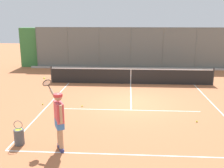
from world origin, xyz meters
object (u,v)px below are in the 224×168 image
object	(u,v)px
tennis_ball_near_net	(43,104)
ball_basket	(19,136)
tennis_player	(59,116)
tennis_ball_by_sideline	(82,106)
tennis_ball_near_baseline	(197,121)

from	to	relation	value
tennis_ball_near_net	ball_basket	bearing A→B (deg)	97.60
tennis_player	tennis_ball_by_sideline	world-z (taller)	tennis_player
tennis_ball_near_baseline	tennis_ball_near_net	distance (m)	6.98
tennis_ball_near_net	tennis_ball_by_sideline	distance (m)	1.91
tennis_player	tennis_ball_by_sideline	bearing A→B (deg)	-25.79
tennis_ball_near_net	ball_basket	world-z (taller)	ball_basket
tennis_player	ball_basket	xyz separation A→B (m)	(1.40, -0.21, -0.78)
tennis_ball_near_baseline	tennis_player	bearing A→B (deg)	27.46
tennis_ball_near_net	ball_basket	size ratio (longest dim) A/B	0.08
tennis_ball_near_baseline	tennis_ball_by_sideline	size ratio (longest dim) A/B	1.00
tennis_player	tennis_ball_by_sideline	xyz separation A→B (m)	(0.03, -4.09, -1.05)
tennis_player	tennis_ball_near_net	distance (m)	4.77
tennis_ball_near_net	tennis_player	bearing A→B (deg)	114.59
tennis_ball_by_sideline	ball_basket	xyz separation A→B (m)	(1.37, 3.88, 0.27)
tennis_player	tennis_ball_near_net	bearing A→B (deg)	-1.61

